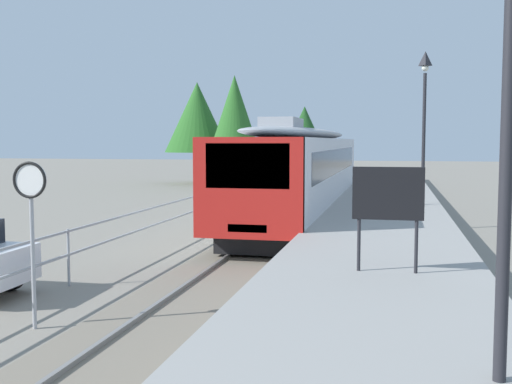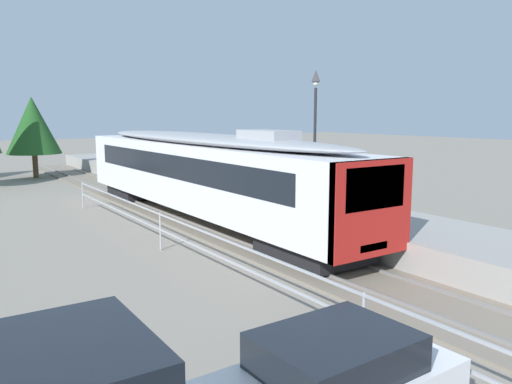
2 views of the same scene
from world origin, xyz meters
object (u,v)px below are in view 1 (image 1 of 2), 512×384
Objects in this scene: speed_limit_sign at (31,203)px; commuter_train at (302,166)px; platform_notice_board at (388,197)px; platform_lamp_mid_platform at (425,99)px.

commuter_train is at bearing 81.47° from speed_limit_sign.
speed_limit_sign is at bearing -164.20° from platform_notice_board.
platform_lamp_mid_platform is at bearing 63.19° from speed_limit_sign.
platform_notice_board is (-1.09, -11.88, -2.44)m from platform_lamp_mid_platform.
commuter_train is 6.82× the size of speed_limit_sign.
commuter_train is 14.06m from platform_notice_board.
speed_limit_sign is (-2.29, -15.25, -0.02)m from commuter_train.
platform_lamp_mid_platform reaches higher than commuter_train.
speed_limit_sign is (-5.74, -1.62, -0.06)m from platform_notice_board.
platform_lamp_mid_platform is at bearing -21.03° from commuter_train.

